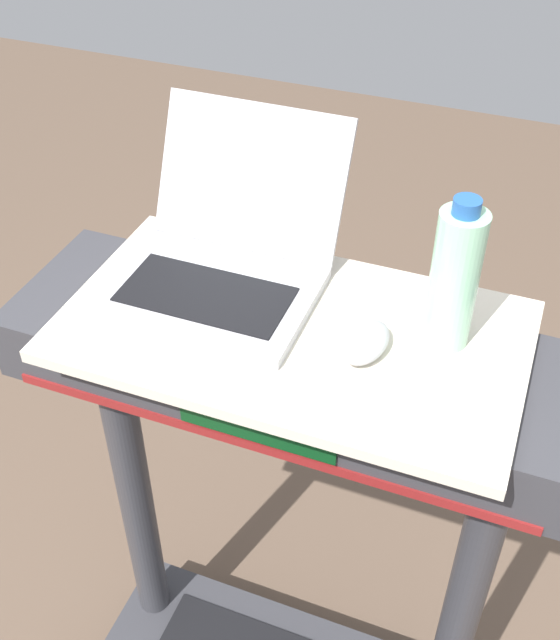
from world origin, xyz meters
TOP-DOWN VIEW (x-y plane):
  - desk_board at (0.00, 0.70)m, footprint 0.69×0.39m
  - laptop at (-0.14, 0.77)m, footprint 0.31×0.34m
  - computer_mouse at (0.12, 0.69)m, footprint 0.07×0.11m
  - water_bottle at (0.22, 0.75)m, footprint 0.07×0.07m

SIDE VIEW (x-z plane):
  - desk_board at x=0.00m, z-range 1.09..1.11m
  - computer_mouse at x=0.12m, z-range 1.11..1.15m
  - laptop at x=-0.14m, z-range 1.04..1.27m
  - water_bottle at x=0.22m, z-range 1.10..1.34m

